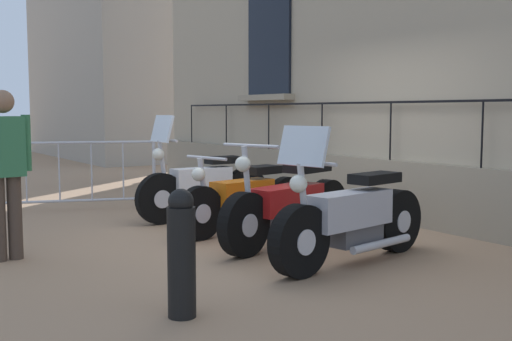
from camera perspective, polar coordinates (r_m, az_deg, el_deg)
ground_plane at (r=7.42m, az=1.71°, el=-6.05°), size 60.00×60.00×0.00m
motorcycle_white at (r=8.51m, az=-4.88°, el=-1.53°), size 2.02×0.59×1.43m
motorcycle_orange at (r=7.60m, az=-1.01°, el=-2.65°), size 2.06×0.71×0.97m
motorcycle_red at (r=6.87m, az=3.07°, el=-3.38°), size 2.14×0.92×1.15m
motorcycle_silver at (r=6.09m, az=8.81°, el=-4.48°), size 2.17×0.70×1.35m
crowd_barrier at (r=9.60m, az=-16.29°, el=-0.23°), size 2.24×0.82×1.05m
bollard at (r=4.50m, az=-6.88°, el=-7.55°), size 0.20×0.20×0.94m
pedestrian_standing at (r=6.58m, az=-22.15°, el=0.49°), size 0.53×0.25×1.69m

